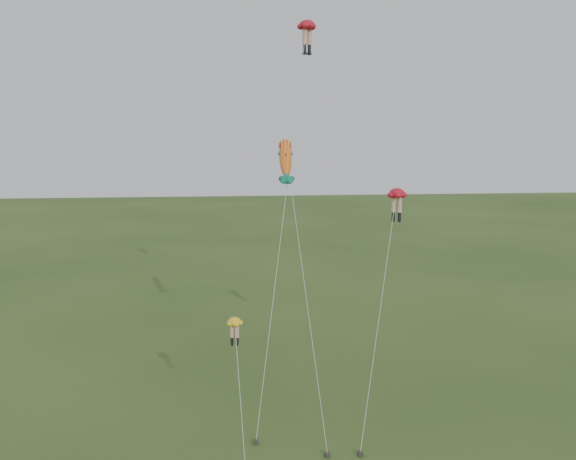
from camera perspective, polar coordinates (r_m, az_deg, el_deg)
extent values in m
plane|color=#2A4418|center=(38.66, 0.77, -18.59)|extent=(300.00, 300.00, 0.00)
ellipsoid|color=red|center=(45.47, 1.71, 17.77)|extent=(1.84, 1.84, 0.67)
cylinder|color=#E19E85|center=(45.22, 1.49, 16.80)|extent=(0.30, 0.30, 1.03)
cylinder|color=black|center=(45.12, 1.48, 15.83)|extent=(0.23, 0.23, 0.51)
cube|color=black|center=(45.08, 1.48, 15.41)|extent=(0.30, 0.34, 0.15)
cylinder|color=#E19E85|center=(45.47, 1.91, 16.75)|extent=(0.30, 0.30, 1.03)
cylinder|color=black|center=(45.37, 1.91, 15.79)|extent=(0.23, 0.23, 0.51)
cube|color=black|center=(45.33, 1.91, 15.37)|extent=(0.30, 0.34, 0.15)
cylinder|color=silver|center=(40.02, -0.39, 1.51)|extent=(4.29, 9.90, 25.05)
cube|color=black|center=(38.80, -2.85, -18.30)|extent=(0.25, 0.35, 0.24)
ellipsoid|color=red|center=(42.03, 9.66, 3.26)|extent=(1.71, 1.71, 0.64)
cylinder|color=#E19E85|center=(42.13, 9.37, 2.24)|extent=(0.29, 0.29, 0.98)
cylinder|color=black|center=(42.22, 9.34, 1.25)|extent=(0.22, 0.22, 0.49)
cube|color=black|center=(42.26, 9.33, 0.82)|extent=(0.27, 0.33, 0.14)
cylinder|color=#E19E85|center=(42.08, 9.90, 2.22)|extent=(0.29, 0.29, 0.98)
cylinder|color=black|center=(42.16, 9.87, 1.22)|extent=(0.22, 0.22, 0.49)
cube|color=black|center=(42.20, 9.86, 0.80)|extent=(0.27, 0.33, 0.14)
cylinder|color=silver|center=(39.05, 8.19, -7.05)|extent=(3.96, 7.72, 13.96)
cube|color=black|center=(37.74, 6.45, -19.16)|extent=(0.25, 0.35, 0.24)
ellipsoid|color=yellow|center=(35.46, -4.79, -8.09)|extent=(1.01, 1.01, 0.47)
cylinder|color=#E19E85|center=(35.63, -5.01, -8.95)|extent=(0.21, 0.21, 0.72)
cylinder|color=black|center=(35.79, -5.00, -9.77)|extent=(0.16, 0.16, 0.36)
cube|color=black|center=(35.87, -4.99, -10.12)|extent=(0.13, 0.22, 0.10)
cylinder|color=#E19E85|center=(35.61, -4.54, -8.95)|extent=(0.21, 0.21, 0.72)
cylinder|color=black|center=(35.78, -4.53, -9.77)|extent=(0.16, 0.16, 0.36)
cube|color=black|center=(35.85, -4.53, -10.12)|extent=(0.13, 0.22, 0.10)
cylinder|color=silver|center=(35.09, -4.29, -14.39)|extent=(0.44, 3.35, 7.52)
ellipsoid|color=yellow|center=(40.91, -0.22, 6.46)|extent=(1.09, 2.99, 2.89)
sphere|color=yellow|center=(40.91, -0.22, 6.46)|extent=(0.98, 1.33, 1.27)
cone|color=#148365|center=(40.91, -0.22, 6.46)|extent=(0.78, 1.24, 1.20)
cone|color=#148365|center=(40.91, -0.22, 6.46)|extent=(0.78, 1.24, 1.20)
cone|color=#148365|center=(40.91, -0.22, 6.46)|extent=(0.44, 0.70, 0.67)
cone|color=#148365|center=(40.91, -0.22, 6.46)|extent=(0.44, 0.70, 0.67)
cone|color=red|center=(40.91, -0.22, 6.46)|extent=(0.48, 0.69, 0.67)
cylinder|color=silver|center=(38.19, 1.52, -5.78)|extent=(1.47, 8.02, 15.94)
cube|color=black|center=(37.51, 3.52, -19.31)|extent=(0.25, 0.35, 0.24)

